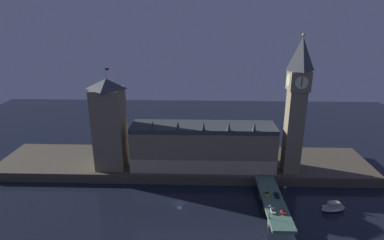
# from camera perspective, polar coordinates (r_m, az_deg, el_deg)

# --- Properties ---
(ground_plane) EXTENTS (400.00, 400.00, 0.00)m
(ground_plane) POSITION_cam_1_polar(r_m,az_deg,el_deg) (164.89, -2.26, -14.57)
(ground_plane) COLOR black
(embankment) EXTENTS (220.00, 42.00, 5.55)m
(embankment) POSITION_cam_1_polar(r_m,az_deg,el_deg) (197.47, -1.47, -7.74)
(embankment) COLOR #4C4438
(embankment) RESTS_ON ground_plane
(parliament_hall) EXTENTS (80.76, 20.83, 30.12)m
(parliament_hall) POSITION_cam_1_polar(r_m,az_deg,el_deg) (183.32, 1.97, -4.64)
(parliament_hall) COLOR #7F7056
(parliament_hall) RESTS_ON embankment
(clock_tower) EXTENTS (10.80, 10.91, 75.07)m
(clock_tower) POSITION_cam_1_polar(r_m,az_deg,el_deg) (176.84, 18.07, 2.93)
(clock_tower) COLOR #7F7056
(clock_tower) RESTS_ON embankment
(victoria_tower) EXTENTS (16.48, 16.48, 57.20)m
(victoria_tower) POSITION_cam_1_polar(r_m,az_deg,el_deg) (184.85, -14.44, -0.65)
(victoria_tower) COLOR #7F7056
(victoria_tower) RESTS_ON embankment
(bridge) EXTENTS (10.12, 46.00, 6.04)m
(bridge) POSITION_cam_1_polar(r_m,az_deg,el_deg) (161.69, 14.20, -14.14)
(bridge) COLOR #4C7560
(bridge) RESTS_ON ground_plane
(car_northbound_lead) EXTENTS (1.93, 4.25, 1.37)m
(car_northbound_lead) POSITION_cam_1_polar(r_m,az_deg,el_deg) (163.58, 13.18, -12.63)
(car_northbound_lead) COLOR yellow
(car_northbound_lead) RESTS_ON bridge
(car_northbound_trail) EXTENTS (1.98, 4.00, 1.39)m
(car_northbound_trail) POSITION_cam_1_polar(r_m,az_deg,el_deg) (151.76, 14.21, -15.38)
(car_northbound_trail) COLOR silver
(car_northbound_trail) RESTS_ON bridge
(car_southbound_lead) EXTENTS (1.85, 3.82, 1.42)m
(car_southbound_lead) POSITION_cam_1_polar(r_m,az_deg,el_deg) (152.44, 15.93, -15.37)
(car_southbound_lead) COLOR red
(car_southbound_lead) RESTS_ON bridge
(car_southbound_trail) EXTENTS (2.06, 4.49, 1.48)m
(car_southbound_trail) POSITION_cam_1_polar(r_m,az_deg,el_deg) (163.52, 14.82, -12.77)
(car_southbound_trail) COLOR black
(car_southbound_trail) RESTS_ON bridge
(pedestrian_near_rail) EXTENTS (0.38, 0.38, 1.79)m
(pedestrian_near_rail) POSITION_cam_1_polar(r_m,az_deg,el_deg) (153.53, 13.15, -14.73)
(pedestrian_near_rail) COLOR black
(pedestrian_near_rail) RESTS_ON bridge
(street_lamp_near) EXTENTS (1.34, 0.60, 6.66)m
(street_lamp_near) POSITION_cam_1_polar(r_m,az_deg,el_deg) (145.42, 13.66, -15.31)
(street_lamp_near) COLOR #2D3333
(street_lamp_near) RESTS_ON bridge
(street_lamp_mid) EXTENTS (1.34, 0.60, 7.26)m
(street_lamp_mid) POSITION_cam_1_polar(r_m,az_deg,el_deg) (159.55, 16.12, -12.13)
(street_lamp_mid) COLOR #2D3333
(street_lamp_mid) RESTS_ON bridge
(street_lamp_far) EXTENTS (1.34, 0.60, 6.85)m
(street_lamp_far) POSITION_cam_1_polar(r_m,az_deg,el_deg) (170.20, 11.73, -9.83)
(street_lamp_far) COLOR #2D3333
(street_lamp_far) RESTS_ON bridge
(boat_downstream) EXTENTS (12.39, 6.91, 4.69)m
(boat_downstream) POSITION_cam_1_polar(r_m,az_deg,el_deg) (172.32, 23.81, -14.05)
(boat_downstream) COLOR white
(boat_downstream) RESTS_ON ground_plane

